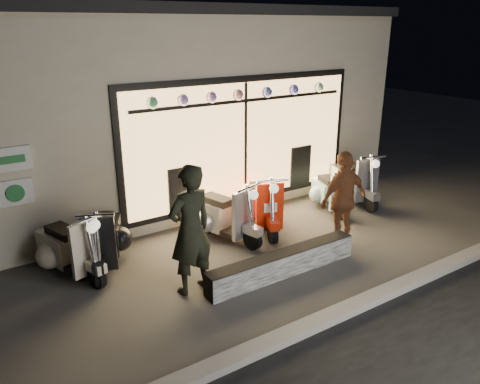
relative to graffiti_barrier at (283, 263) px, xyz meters
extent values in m
plane|color=#383533|center=(0.19, 0.65, -0.20)|extent=(40.00, 40.00, 0.00)
cube|color=slate|center=(0.19, -1.35, -0.14)|extent=(40.00, 0.25, 0.12)
cube|color=beige|center=(0.19, 5.65, 1.80)|extent=(10.00, 6.00, 4.00)
cube|color=black|center=(0.19, 5.65, 3.90)|extent=(10.20, 6.20, 0.20)
cube|color=black|center=(0.99, 2.63, 1.35)|extent=(5.45, 0.06, 2.65)
cube|color=#FFBF6B|center=(0.99, 2.59, 1.35)|extent=(5.20, 0.04, 2.40)
cube|color=black|center=(0.99, 2.55, 2.20)|extent=(4.90, 0.06, 0.06)
cube|color=white|center=(-3.41, 2.61, 1.65)|extent=(0.65, 0.04, 0.38)
cube|color=white|center=(-3.41, 2.61, 1.10)|extent=(0.55, 0.04, 0.42)
cube|color=black|center=(0.00, 0.00, 0.00)|extent=(2.78, 0.28, 0.40)
cylinder|color=black|center=(0.11, 1.01, -0.01)|extent=(0.21, 0.39, 0.38)
cylinder|color=black|center=(-0.19, 2.08, -0.01)|extent=(0.23, 0.40, 0.38)
cube|color=#ACABB0|center=(0.05, 1.24, 0.42)|extent=(0.51, 0.21, 0.91)
cube|color=#ACABB0|center=(-0.16, 1.97, 0.22)|extent=(0.65, 0.87, 0.51)
cube|color=black|center=(-0.13, 1.86, 0.53)|extent=(0.46, 0.68, 0.13)
sphere|color=#FFF2CC|center=(0.11, 1.00, 0.85)|extent=(0.20, 0.20, 0.17)
cylinder|color=black|center=(0.56, 1.02, -0.01)|extent=(0.24, 0.40, 0.39)
cylinder|color=black|center=(0.97, 2.08, -0.01)|extent=(0.26, 0.41, 0.39)
cube|color=red|center=(0.65, 1.24, 0.43)|extent=(0.52, 0.26, 0.93)
cube|color=red|center=(0.93, 1.97, 0.23)|extent=(0.73, 0.91, 0.52)
cube|color=black|center=(0.89, 1.87, 0.55)|extent=(0.52, 0.71, 0.14)
sphere|color=#FFF2CC|center=(0.56, 1.01, 0.88)|extent=(0.22, 0.22, 0.17)
cylinder|color=black|center=(-2.58, 1.25, -0.01)|extent=(0.25, 0.39, 0.37)
cylinder|color=black|center=(-2.13, 2.25, -0.01)|extent=(0.27, 0.39, 0.37)
cube|color=black|center=(-2.48, 1.46, 0.41)|extent=(0.49, 0.28, 0.90)
cube|color=black|center=(-2.17, 2.15, 0.22)|extent=(0.74, 0.89, 0.50)
cube|color=black|center=(-2.22, 2.05, 0.52)|extent=(0.53, 0.69, 0.13)
sphere|color=#FFF2CC|center=(-2.58, 1.24, 0.84)|extent=(0.22, 0.22, 0.16)
cylinder|color=black|center=(-2.63, 1.24, -0.02)|extent=(0.21, 0.38, 0.36)
cylinder|color=black|center=(-2.95, 2.26, -0.02)|extent=(0.23, 0.38, 0.36)
cube|color=beige|center=(-2.70, 1.45, 0.40)|extent=(0.49, 0.22, 0.87)
cube|color=beige|center=(-2.92, 2.15, 0.21)|extent=(0.65, 0.85, 0.49)
cube|color=black|center=(-2.89, 2.05, 0.50)|extent=(0.46, 0.66, 0.13)
sphere|color=#FFF2CC|center=(-2.63, 1.23, 0.81)|extent=(0.20, 0.20, 0.16)
cylinder|color=black|center=(2.44, 1.09, -0.04)|extent=(0.19, 0.34, 0.32)
cylinder|color=black|center=(2.72, 2.00, -0.04)|extent=(0.20, 0.34, 0.32)
cube|color=#90C2CD|center=(2.50, 1.28, 0.33)|extent=(0.44, 0.19, 0.78)
cube|color=#90C2CD|center=(2.70, 1.91, 0.16)|extent=(0.58, 0.75, 0.44)
cube|color=black|center=(2.67, 1.82, 0.42)|extent=(0.41, 0.58, 0.11)
sphere|color=#FFF2CC|center=(2.44, 1.08, 0.70)|extent=(0.18, 0.18, 0.14)
cylinder|color=black|center=(3.25, 1.07, -0.01)|extent=(0.21, 0.41, 0.39)
cylinder|color=black|center=(3.54, 2.19, -0.01)|extent=(0.23, 0.41, 0.39)
cube|color=#525359|center=(3.31, 1.31, 0.44)|extent=(0.53, 0.21, 0.94)
cube|color=#525359|center=(3.51, 2.07, 0.24)|extent=(0.67, 0.90, 0.53)
cube|color=black|center=(3.48, 1.96, 0.56)|extent=(0.47, 0.70, 0.14)
sphere|color=#FFF2CC|center=(3.25, 1.06, 0.89)|extent=(0.21, 0.21, 0.17)
imported|color=black|center=(-1.43, 0.39, 0.80)|extent=(0.79, 0.58, 2.00)
imported|color=brown|center=(1.60, 0.32, 0.68)|extent=(1.04, 0.45, 1.76)
camera|label=1|loc=(-4.24, -5.22, 3.64)|focal=35.00mm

